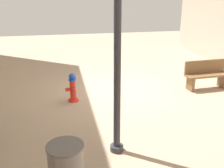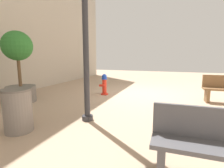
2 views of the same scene
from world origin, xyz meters
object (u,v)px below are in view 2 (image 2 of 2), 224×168
object	(u,v)px
planter_tree	(19,63)
trash_bin	(18,110)
bench_far	(211,146)
fire_hydrant	(104,84)
street_lamp	(85,4)

from	to	relation	value
planter_tree	trash_bin	xyz separation A→B (m)	(-1.98, 1.86, -0.90)
bench_far	trash_bin	distance (m)	3.57
fire_hydrant	bench_far	distance (m)	5.30
planter_tree	street_lamp	world-z (taller)	street_lamp
fire_hydrant	planter_tree	size ratio (longest dim) A/B	0.36
bench_far	fire_hydrant	bearing A→B (deg)	-52.67
bench_far	planter_tree	world-z (taller)	planter_tree
bench_far	street_lamp	xyz separation A→B (m)	(2.49, -1.36, 2.30)
planter_tree	trash_bin	distance (m)	2.86
street_lamp	trash_bin	xyz separation A→B (m)	(1.07, 1.09, -2.32)
planter_tree	street_lamp	size ratio (longest dim) A/B	0.54
trash_bin	fire_hydrant	bearing A→B (deg)	-94.97
bench_far	trash_bin	bearing A→B (deg)	-4.43
fire_hydrant	street_lamp	size ratio (longest dim) A/B	0.19
fire_hydrant	planter_tree	world-z (taller)	planter_tree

